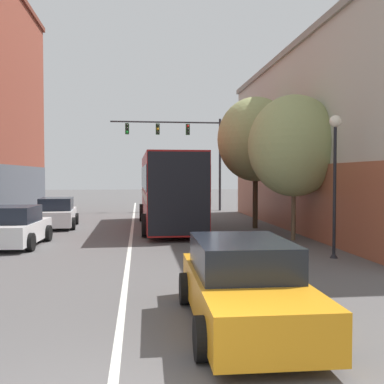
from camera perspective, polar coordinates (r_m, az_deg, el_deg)
lane_center_line at (r=20.92m, az=-7.67°, el=-5.12°), size 0.14×44.83×0.01m
building_right_storefront at (r=24.01m, az=19.44°, el=6.46°), size 7.11×21.02×8.78m
bus at (r=22.57m, az=-2.97°, el=0.58°), size 2.93×10.57×3.63m
hatchback_foreground at (r=8.14m, az=6.57°, el=-11.64°), size 2.12×4.58×1.48m
parked_car_left_near at (r=23.68m, az=-16.79°, el=-2.64°), size 2.16×4.10×1.51m
parked_car_left_mid at (r=17.94m, az=-21.72°, el=-4.20°), size 2.25×3.97×1.50m
traffic_signal_gantry at (r=33.41m, az=-0.93°, el=6.35°), size 8.18×0.36×6.86m
street_lamp at (r=14.92m, az=17.69°, el=3.31°), size 0.38×0.38×4.54m
street_tree_near at (r=18.64m, az=12.83°, el=5.73°), size 3.72×3.35×5.87m
street_tree_far at (r=22.61m, az=8.07°, el=6.62°), size 3.79×3.41×6.51m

